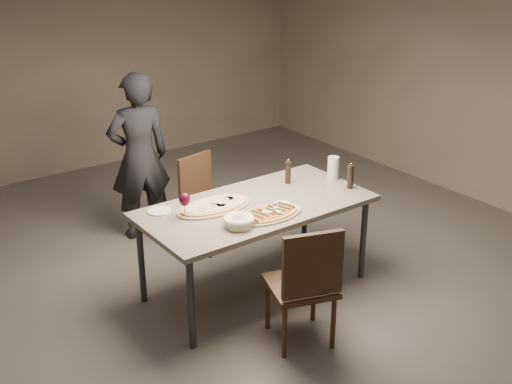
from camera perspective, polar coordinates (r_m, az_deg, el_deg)
room at (r=4.71m, az=0.00°, el=6.19°), size 7.00×7.00×7.00m
dining_table at (r=4.95m, az=0.00°, el=-1.68°), size 1.80×0.90×0.75m
zucchini_pizza at (r=4.73m, az=1.21°, el=-1.94°), size 0.55×0.30×0.05m
ham_pizza at (r=4.87m, az=-3.74°, el=-1.24°), size 0.62×0.35×0.04m
bread_basket at (r=4.54m, az=-1.54°, el=-2.57°), size 0.23×0.23×0.08m
oil_dish at (r=4.91m, az=2.37°, el=-1.10°), size 0.13×0.13×0.02m
pepper_mill_left at (r=5.25m, az=8.40°, el=1.40°), size 0.06×0.06×0.22m
pepper_mill_right at (r=5.30m, az=2.87°, el=1.79°), size 0.05×0.05×0.21m
carafe at (r=5.42m, az=6.87°, el=2.11°), size 0.10×0.10×0.20m
wine_glass at (r=4.69m, az=-6.36°, el=-0.73°), size 0.09×0.09×0.19m
side_plate at (r=4.85m, az=-8.61°, el=-1.68°), size 0.18×0.18×0.01m
chair_near at (r=4.38m, az=4.43°, el=-7.85°), size 0.55×0.55×0.92m
chair_far at (r=5.81m, az=-4.72°, el=-0.37°), size 0.47×0.47×0.84m
diner at (r=5.95m, az=-10.35°, el=3.12°), size 0.62×0.46×1.57m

